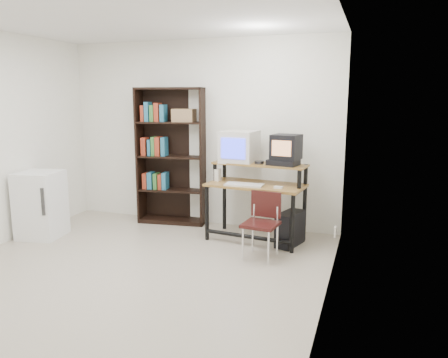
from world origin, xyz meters
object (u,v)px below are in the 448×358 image
(crt_monitor, at_px, (239,147))
(bookshelf, at_px, (172,155))
(school_chair, at_px, (263,218))
(computer_desk, at_px, (257,187))
(pc_tower, at_px, (290,229))
(mini_fridge, at_px, (41,205))
(crt_tv, at_px, (286,147))

(crt_monitor, xyz_separation_m, bookshelf, (-1.09, 0.22, -0.18))
(crt_monitor, relative_size, school_chair, 0.63)
(computer_desk, relative_size, pc_tower, 2.82)
(computer_desk, relative_size, mini_fridge, 1.47)
(school_chair, height_order, mini_fridge, mini_fridge)
(crt_tv, relative_size, bookshelf, 0.19)
(crt_monitor, xyz_separation_m, mini_fridge, (-2.41, -0.97, -0.74))
(computer_desk, bearing_deg, crt_tv, 20.32)
(pc_tower, height_order, bookshelf, bookshelf)
(crt_monitor, xyz_separation_m, crt_tv, (0.63, -0.08, 0.03))
(crt_tv, bearing_deg, computer_desk, -156.86)
(computer_desk, bearing_deg, pc_tower, -3.21)
(crt_tv, xyz_separation_m, pc_tower, (0.11, -0.16, -0.99))
(computer_desk, distance_m, school_chair, 0.66)
(crt_monitor, distance_m, pc_tower, 1.24)
(crt_monitor, bearing_deg, school_chair, -51.09)
(crt_tv, height_order, mini_fridge, crt_tv)
(computer_desk, height_order, pc_tower, computer_desk)
(bookshelf, bearing_deg, crt_monitor, -18.85)
(crt_tv, distance_m, bookshelf, 1.75)
(crt_tv, xyz_separation_m, bookshelf, (-1.72, 0.30, -0.21))
(computer_desk, bearing_deg, bookshelf, 170.52)
(computer_desk, xyz_separation_m, school_chair, (0.23, -0.58, -0.23))
(school_chair, bearing_deg, bookshelf, 155.08)
(crt_monitor, height_order, bookshelf, bookshelf)
(crt_tv, bearing_deg, mini_fridge, -154.53)
(mini_fridge, bearing_deg, crt_monitor, 12.90)
(bookshelf, height_order, mini_fridge, bookshelf)
(computer_desk, bearing_deg, school_chair, -62.17)
(computer_desk, xyz_separation_m, crt_monitor, (-0.28, 0.17, 0.49))
(school_chair, bearing_deg, computer_desk, 117.71)
(school_chair, xyz_separation_m, mini_fridge, (-2.92, -0.22, -0.02))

